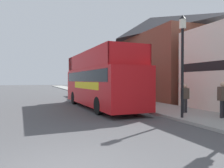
{
  "coord_description": "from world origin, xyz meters",
  "views": [
    {
      "loc": [
        -0.59,
        -4.5,
        1.96
      ],
      "look_at": [
        5.42,
        11.69,
        1.67
      ],
      "focal_mm": 35.0,
      "sensor_mm": 36.0,
      "label": 1
    }
  ],
  "objects_px": {
    "lamp_post_nearest": "(182,47)",
    "lamp_post_second": "(119,67)",
    "tour_bus": "(99,83)",
    "parked_car_ahead_of_bus": "(86,93)",
    "pedestrian_third": "(185,96)",
    "pedestrian_second": "(223,96)"
  },
  "relations": [
    {
      "from": "lamp_post_nearest",
      "to": "lamp_post_second",
      "type": "bearing_deg",
      "value": 88.16
    },
    {
      "from": "lamp_post_nearest",
      "to": "lamp_post_second",
      "type": "relative_size",
      "value": 1.15
    },
    {
      "from": "tour_bus",
      "to": "pedestrian_second",
      "type": "relative_size",
      "value": 5.86
    },
    {
      "from": "pedestrian_third",
      "to": "parked_car_ahead_of_bus",
      "type": "bearing_deg",
      "value": 102.28
    },
    {
      "from": "tour_bus",
      "to": "parked_car_ahead_of_bus",
      "type": "distance_m",
      "value": 7.57
    },
    {
      "from": "parked_car_ahead_of_bus",
      "to": "pedestrian_second",
      "type": "relative_size",
      "value": 2.33
    },
    {
      "from": "tour_bus",
      "to": "lamp_post_nearest",
      "type": "bearing_deg",
      "value": -71.74
    },
    {
      "from": "pedestrian_second",
      "to": "lamp_post_nearest",
      "type": "relative_size",
      "value": 0.35
    },
    {
      "from": "pedestrian_second",
      "to": "lamp_post_second",
      "type": "xyz_separation_m",
      "value": [
        -1.45,
        9.8,
        1.97
      ]
    },
    {
      "from": "parked_car_ahead_of_bus",
      "to": "pedestrian_third",
      "type": "relative_size",
      "value": 2.55
    },
    {
      "from": "pedestrian_third",
      "to": "lamp_post_second",
      "type": "distance_m",
      "value": 8.06
    },
    {
      "from": "tour_bus",
      "to": "lamp_post_second",
      "type": "bearing_deg",
      "value": 44.62
    },
    {
      "from": "pedestrian_second",
      "to": "lamp_post_second",
      "type": "relative_size",
      "value": 0.4
    },
    {
      "from": "tour_bus",
      "to": "lamp_post_second",
      "type": "distance_m",
      "value": 4.12
    },
    {
      "from": "parked_car_ahead_of_bus",
      "to": "lamp_post_nearest",
      "type": "relative_size",
      "value": 0.81
    },
    {
      "from": "parked_car_ahead_of_bus",
      "to": "lamp_post_second",
      "type": "height_order",
      "value": "lamp_post_second"
    },
    {
      "from": "pedestrian_third",
      "to": "pedestrian_second",
      "type": "bearing_deg",
      "value": -75.03
    },
    {
      "from": "pedestrian_second",
      "to": "parked_car_ahead_of_bus",
      "type": "bearing_deg",
      "value": 102.67
    },
    {
      "from": "pedestrian_second",
      "to": "pedestrian_third",
      "type": "distance_m",
      "value": 2.14
    },
    {
      "from": "tour_bus",
      "to": "pedestrian_third",
      "type": "height_order",
      "value": "tour_bus"
    },
    {
      "from": "lamp_post_nearest",
      "to": "tour_bus",
      "type": "bearing_deg",
      "value": 110.86
    },
    {
      "from": "tour_bus",
      "to": "lamp_post_nearest",
      "type": "distance_m",
      "value": 6.82
    }
  ]
}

